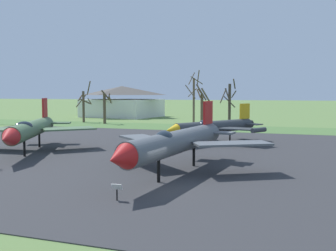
{
  "coord_description": "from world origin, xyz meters",
  "views": [
    {
      "loc": [
        8.05,
        -21.6,
        5.81
      ],
      "look_at": [
        -5.21,
        17.16,
        2.41
      ],
      "focal_mm": 41.94,
      "sensor_mm": 36.0,
      "label": 1
    }
  ],
  "objects_px": {
    "jet_fighter_rear_left": "(177,142)",
    "info_placard_rear_left": "(117,190)",
    "visitor_building": "(122,102)",
    "jet_fighter_rear_center": "(214,126)",
    "info_placard_rear_center": "(162,146)",
    "jet_fighter_front_left": "(31,129)"
  },
  "relations": [
    {
      "from": "info_placard_rear_left",
      "to": "visitor_building",
      "type": "height_order",
      "value": "visitor_building"
    },
    {
      "from": "visitor_building",
      "to": "jet_fighter_rear_left",
      "type": "bearing_deg",
      "value": -61.29
    },
    {
      "from": "jet_fighter_front_left",
      "to": "info_placard_rear_center",
      "type": "bearing_deg",
      "value": 22.67
    },
    {
      "from": "jet_fighter_front_left",
      "to": "info_placard_rear_center",
      "type": "distance_m",
      "value": 12.89
    },
    {
      "from": "info_placard_rear_left",
      "to": "visitor_building",
      "type": "xyz_separation_m",
      "value": [
        -32.4,
        68.51,
        3.04
      ]
    },
    {
      "from": "jet_fighter_front_left",
      "to": "info_placard_rear_center",
      "type": "height_order",
      "value": "jet_fighter_front_left"
    },
    {
      "from": "jet_fighter_rear_center",
      "to": "info_placard_rear_center",
      "type": "relative_size",
      "value": 14.76
    },
    {
      "from": "jet_fighter_rear_left",
      "to": "info_placard_rear_center",
      "type": "bearing_deg",
      "value": 115.12
    },
    {
      "from": "jet_fighter_rear_left",
      "to": "info_placard_rear_left",
      "type": "height_order",
      "value": "jet_fighter_rear_left"
    },
    {
      "from": "info_placard_rear_center",
      "to": "info_placard_rear_left",
      "type": "bearing_deg",
      "value": -77.88
    },
    {
      "from": "jet_fighter_rear_center",
      "to": "visitor_building",
      "type": "xyz_separation_m",
      "value": [
        -32.26,
        43.25,
        1.66
      ]
    },
    {
      "from": "jet_fighter_front_left",
      "to": "info_placard_rear_left",
      "type": "xyz_separation_m",
      "value": [
        15.61,
        -12.9,
        -1.71
      ]
    },
    {
      "from": "jet_fighter_rear_left",
      "to": "info_placard_rear_left",
      "type": "xyz_separation_m",
      "value": [
        -0.95,
        -7.64,
        -1.76
      ]
    },
    {
      "from": "jet_fighter_rear_left",
      "to": "info_placard_rear_left",
      "type": "bearing_deg",
      "value": -97.07
    },
    {
      "from": "info_placard_rear_center",
      "to": "visitor_building",
      "type": "bearing_deg",
      "value": 119.41
    },
    {
      "from": "jet_fighter_rear_left",
      "to": "visitor_building",
      "type": "height_order",
      "value": "visitor_building"
    },
    {
      "from": "info_placard_rear_center",
      "to": "jet_fighter_rear_left",
      "type": "distance_m",
      "value": 11.39
    },
    {
      "from": "info_placard_rear_left",
      "to": "jet_fighter_front_left",
      "type": "bearing_deg",
      "value": 140.43
    },
    {
      "from": "jet_fighter_rear_center",
      "to": "info_placard_rear_center",
      "type": "height_order",
      "value": "jet_fighter_rear_center"
    },
    {
      "from": "jet_fighter_rear_left",
      "to": "visitor_building",
      "type": "distance_m",
      "value": 69.42
    },
    {
      "from": "jet_fighter_front_left",
      "to": "info_placard_rear_left",
      "type": "bearing_deg",
      "value": -39.57
    },
    {
      "from": "jet_fighter_rear_center",
      "to": "visitor_building",
      "type": "relative_size",
      "value": 0.68
    }
  ]
}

